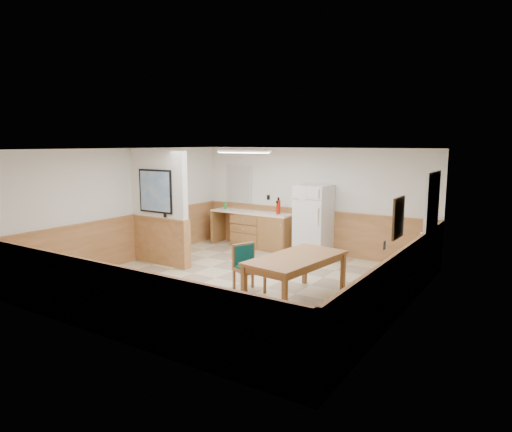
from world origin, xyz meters
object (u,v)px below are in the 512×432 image
Objects in this scene: refrigerator at (313,221)px; fire_extinguisher at (278,207)px; soap_bottle at (225,205)px; dining_bench at (378,295)px; dining_table at (296,262)px; dining_chair at (247,264)px.

refrigerator reaches higher than fire_extinguisher.
fire_extinguisher reaches higher than soap_bottle.
fire_extinguisher reaches higher than dining_bench.
dining_table is at bearing -67.93° from refrigerator.
dining_bench is 5.87m from soap_bottle.
refrigerator reaches higher than dining_chair.
dining_table is 3.62m from fire_extinguisher.
soap_bottle is (-2.68, 2.99, 0.50)m from dining_chair.
fire_extinguisher is 2.08× the size of soap_bottle.
refrigerator is at bearing -0.68° from soap_bottle.
soap_bottle is (-2.55, 0.03, 0.17)m from refrigerator.
dining_bench is 4.29× the size of fire_extinguisher.
dining_table is (1.08, -2.90, -0.17)m from refrigerator.
refrigerator is at bearing 117.55° from dining_table.
fire_extinguisher is (-1.10, 3.01, 0.59)m from dining_chair.
dining_chair is (-0.95, -0.06, -0.16)m from dining_table.
refrigerator reaches higher than dining_bench.
refrigerator is 1.96× the size of dining_chair.
refrigerator is at bearing -22.22° from fire_extinguisher.
dining_chair is (0.13, -2.96, -0.34)m from refrigerator.
dining_table is 0.97m from dining_chair.
dining_bench is at bearing -48.07° from refrigerator.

